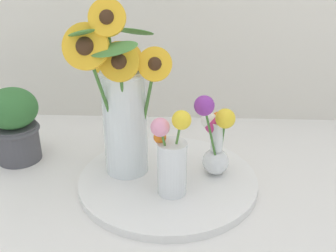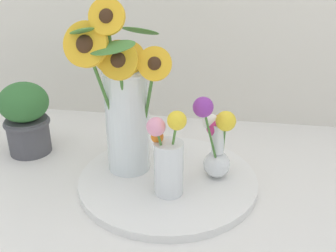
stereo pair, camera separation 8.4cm
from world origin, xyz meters
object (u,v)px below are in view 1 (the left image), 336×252
(vase_small_center, at_px, (171,158))
(potted_plant, at_px, (14,123))
(serving_tray, at_px, (168,180))
(mason_jar_sunflowers, at_px, (122,107))
(vase_bulb_right, at_px, (215,137))

(vase_small_center, relative_size, potted_plant, 1.03)
(serving_tray, height_order, mason_jar_sunflowers, mason_jar_sunflowers)
(mason_jar_sunflowers, height_order, vase_bulb_right, mason_jar_sunflowers)
(potted_plant, bearing_deg, vase_bulb_right, -9.16)
(mason_jar_sunflowers, height_order, vase_small_center, mason_jar_sunflowers)
(serving_tray, relative_size, mason_jar_sunflowers, 1.03)
(serving_tray, distance_m, vase_small_center, 0.11)
(serving_tray, height_order, vase_small_center, vase_small_center)
(serving_tray, bearing_deg, potted_plant, 165.94)
(potted_plant, bearing_deg, mason_jar_sunflowers, -15.02)
(serving_tray, height_order, potted_plant, potted_plant)
(serving_tray, xyz_separation_m, mason_jar_sunflowers, (-0.10, 0.02, 0.17))
(vase_small_center, relative_size, vase_bulb_right, 0.96)
(vase_bulb_right, bearing_deg, mason_jar_sunflowers, 179.25)
(serving_tray, distance_m, potted_plant, 0.41)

